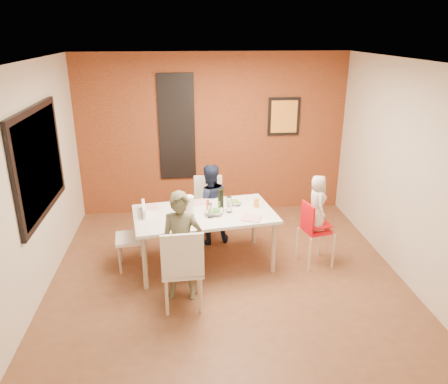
{
  "coord_description": "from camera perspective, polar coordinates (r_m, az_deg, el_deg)",
  "views": [
    {
      "loc": [
        -0.52,
        -4.96,
        3.03
      ],
      "look_at": [
        0.0,
        0.3,
        1.05
      ],
      "focal_mm": 35.0,
      "sensor_mm": 36.0,
      "label": 1
    }
  ],
  "objects": [
    {
      "name": "wall_left",
      "position": [
        5.52,
        -23.61,
        1.03
      ],
      "size": [
        0.02,
        4.5,
        2.7
      ],
      "primitive_type": "cube",
      "color": "beige",
      "rests_on": "ground"
    },
    {
      "name": "salad_bowl_b",
      "position": [
        6.01,
        1.31,
        -1.39
      ],
      "size": [
        0.25,
        0.25,
        0.05
      ],
      "primitive_type": "imported",
      "rotation": [
        0.0,
        0.0,
        -0.23
      ],
      "color": "silver",
      "rests_on": "dining_table"
    },
    {
      "name": "wall_back",
      "position": [
        7.42,
        -1.48,
        7.45
      ],
      "size": [
        4.5,
        0.02,
        2.7
      ],
      "primitive_type": "cube",
      "color": "beige",
      "rests_on": "ground"
    },
    {
      "name": "ceiling",
      "position": [
        5.0,
        0.35,
        16.74
      ],
      "size": [
        4.5,
        4.5,
        0.02
      ],
      "primitive_type": "cube",
      "color": "white",
      "rests_on": "wall_back"
    },
    {
      "name": "condiment_brown",
      "position": [
        5.8,
        -2.12,
        -1.73
      ],
      "size": [
        0.04,
        0.04,
        0.14
      ],
      "primitive_type": "cylinder",
      "color": "brown",
      "rests_on": "dining_table"
    },
    {
      "name": "paper_towel_roll",
      "position": [
        5.56,
        -4.6,
        -1.97
      ],
      "size": [
        0.13,
        0.13,
        0.29
      ],
      "primitive_type": "cylinder",
      "color": "white",
      "rests_on": "dining_table"
    },
    {
      "name": "wine_glass_b",
      "position": [
        5.73,
        0.68,
        -1.66
      ],
      "size": [
        0.07,
        0.07,
        0.21
      ],
      "primitive_type": "cylinder",
      "color": "white",
      "rests_on": "dining_table"
    },
    {
      "name": "wall_right",
      "position": [
        5.92,
        22.54,
        2.45
      ],
      "size": [
        0.02,
        4.5,
        2.7
      ],
      "primitive_type": "cube",
      "color": "beige",
      "rests_on": "ground"
    },
    {
      "name": "toddler",
      "position": [
        5.83,
        12.07,
        -1.36
      ],
      "size": [
        0.24,
        0.36,
        0.74
      ],
      "primitive_type": "imported",
      "rotation": [
        0.0,
        0.0,
        1.57
      ],
      "color": "silver",
      "rests_on": "high_chair"
    },
    {
      "name": "child_near",
      "position": [
        5.11,
        -5.57,
        -7.1
      ],
      "size": [
        0.52,
        0.38,
        1.33
      ],
      "primitive_type": "imported",
      "rotation": [
        0.0,
        0.0,
        -0.13
      ],
      "color": "brown",
      "rests_on": "ground"
    },
    {
      "name": "chair_left",
      "position": [
        5.93,
        -11.27,
        -5.19
      ],
      "size": [
        0.46,
        0.46,
        0.89
      ],
      "rotation": [
        0.0,
        0.0,
        4.83
      ],
      "color": "white",
      "rests_on": "ground"
    },
    {
      "name": "art_print_frame",
      "position": [
        7.5,
        7.83,
        9.75
      ],
      "size": [
        0.54,
        0.03,
        0.64
      ],
      "primitive_type": "cube",
      "color": "black",
      "rests_on": "wall_back"
    },
    {
      "name": "salad_bowl_a",
      "position": [
        5.69,
        -1.31,
        -2.64
      ],
      "size": [
        0.28,
        0.28,
        0.06
      ],
      "primitive_type": "imported",
      "rotation": [
        0.0,
        0.0,
        -0.19
      ],
      "color": "silver",
      "rests_on": "dining_table"
    },
    {
      "name": "condiment_red",
      "position": [
        5.73,
        -2.12,
        -1.98
      ],
      "size": [
        0.04,
        0.04,
        0.15
      ],
      "primitive_type": "cylinder",
      "color": "red",
      "rests_on": "dining_table"
    },
    {
      "name": "wine_glass_a",
      "position": [
        5.57,
        -1.82,
        -2.45
      ],
      "size": [
        0.07,
        0.07,
        0.19
      ],
      "primitive_type": "cylinder",
      "color": "white",
      "rests_on": "dining_table"
    },
    {
      "name": "high_chair",
      "position": [
        5.95,
        11.65,
        -4.62
      ],
      "size": [
        0.45,
        0.45,
        0.9
      ],
      "rotation": [
        0.0,
        0.0,
        1.8
      ],
      "color": "red",
      "rests_on": "ground"
    },
    {
      "name": "plate_near_right",
      "position": [
        5.59,
        3.61,
        -3.4
      ],
      "size": [
        0.3,
        0.3,
        0.01
      ],
      "primitive_type": "cube",
      "rotation": [
        0.0,
        0.0,
        -0.36
      ],
      "color": "white",
      "rests_on": "dining_table"
    },
    {
      "name": "wine_bottle",
      "position": [
        5.77,
        -0.42,
        -1.05
      ],
      "size": [
        0.08,
        0.08,
        0.3
      ],
      "primitive_type": "cylinder",
      "color": "black",
      "rests_on": "dining_table"
    },
    {
      "name": "picture_window_frame",
      "position": [
        5.63,
        -23.03,
        3.64
      ],
      "size": [
        0.05,
        1.7,
        1.3
      ],
      "primitive_type": "cube",
      "color": "black",
      "rests_on": "wall_left"
    },
    {
      "name": "child_far",
      "position": [
        6.44,
        -1.92,
        -1.58
      ],
      "size": [
        0.66,
        0.56,
        1.22
      ],
      "primitive_type": "imported",
      "rotation": [
        0.0,
        0.0,
        3.32
      ],
      "color": "#151B31",
      "rests_on": "ground"
    },
    {
      "name": "art_print_canvas",
      "position": [
        7.49,
        7.86,
        9.72
      ],
      "size": [
        0.44,
        0.01,
        0.54
      ],
      "primitive_type": "cube",
      "color": "#F8AD37",
      "rests_on": "wall_back"
    },
    {
      "name": "glassblock_strip",
      "position": [
        7.34,
        -6.2,
        8.38
      ],
      "size": [
        0.55,
        0.03,
        1.7
      ],
      "primitive_type": "cube",
      "color": "silver",
      "rests_on": "wall_back"
    },
    {
      "name": "wall_front",
      "position": [
        3.23,
        4.5,
        -10.87
      ],
      "size": [
        4.5,
        0.02,
        2.7
      ],
      "primitive_type": "cube",
      "color": "beige",
      "rests_on": "ground"
    },
    {
      "name": "sippy_cup",
      "position": [
        5.93,
        4.25,
        -1.43
      ],
      "size": [
        0.07,
        0.07,
        0.12
      ],
      "primitive_type": "cylinder",
      "color": "orange",
      "rests_on": "dining_table"
    },
    {
      "name": "ground",
      "position": [
        5.84,
        0.29,
        -10.74
      ],
      "size": [
        4.5,
        4.5,
        0.0
      ],
      "primitive_type": "plane",
      "color": "brown",
      "rests_on": "ground"
    },
    {
      "name": "chair_far",
      "position": [
        6.7,
        -2.03,
        -1.5
      ],
      "size": [
        0.44,
        0.44,
        0.93
      ],
      "rotation": [
        0.0,
        0.0,
        -0.03
      ],
      "color": "white",
      "rests_on": "ground"
    },
    {
      "name": "brick_accent_wall",
      "position": [
        7.4,
        -1.47,
        7.41
      ],
      "size": [
        4.5,
        0.02,
        2.7
      ],
      "primitive_type": "cube",
      "color": "maroon",
      "rests_on": "ground"
    },
    {
      "name": "plate_far_left",
      "position": [
        5.99,
        -9.52,
        -1.96
      ],
      "size": [
        0.22,
        0.22,
        0.01
      ],
      "primitive_type": "cube",
      "rotation": [
        0.0,
        0.0,
        0.07
      ],
      "color": "white",
      "rests_on": "dining_table"
    },
    {
      "name": "glassblock_surround",
      "position": [
        7.33,
        -6.2,
        8.37
      ],
      "size": [
        0.6,
        0.03,
        1.76
      ],
      "primitive_type": "cube",
      "color": "black",
      "rests_on": "wall_back"
    },
    {
      "name": "condiment_green",
      "position": [
        5.77,
        -0.61,
        -1.84
      ],
      "size": [
        0.04,
        0.04,
        0.15
      ],
      "primitive_type": "cylinder",
      "color": "#3A7B29",
      "rests_on": "dining_table"
    },
    {
      "name": "plate_far_mid",
      "position": [
        6.09,
        -2.92,
        -1.3
      ],
      "size": [
        0.25,
        0.25,
        0.01
      ],
      "primitive_type": "cube",
      "rotation": [
        0.0,
        0.0,
        0.21
      ],
      "color": "white",
      "rests_on": "dining_table"
    },
    {
      "name": "plate_near_left",
      "position": [
        5.41,
        -5.85,
        -4.33
      ],
      "size": [
        0.3,
        0.3,
        0.01
      ],
      "primitive_type": "cube",
      "rotation": [
        0.0,
        0.0,
        -0.25
      ],
      "color": "white",
      "rests_on": "dining_table"
    },
    {
      "name": "chair_near",
      "position": [
        4.95,
        -5.46,
        -9.53
      ],
      "size": [
        0.49,
        0.49,
        1.0
      ],
      "rotation": [
        0.0,
        0.0,
        3.19
      ],
      "color": "silver",
      "rests_on": "ground"
    },
    {
      "name": "dining_table",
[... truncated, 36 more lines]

